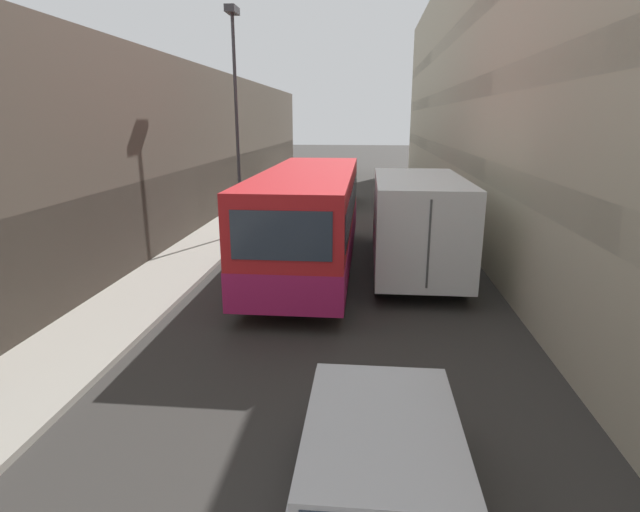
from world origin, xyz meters
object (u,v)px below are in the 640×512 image
(car_hatchback, at_px, (381,485))
(bus, at_px, (309,218))
(panel_van, at_px, (333,182))
(street_lamp, at_px, (235,86))
(box_truck, at_px, (415,219))

(car_hatchback, relative_size, bus, 0.45)
(car_hatchback, xyz_separation_m, bus, (-1.91, 9.99, 0.86))
(car_hatchback, height_order, bus, bus)
(bus, bearing_deg, panel_van, 90.62)
(bus, height_order, panel_van, bus)
(panel_van, distance_m, street_lamp, 9.76)
(box_truck, xyz_separation_m, panel_van, (-3.25, 11.96, -0.38))
(box_truck, bearing_deg, car_hatchback, -96.68)
(car_hatchback, distance_m, panel_van, 22.35)
(box_truck, height_order, panel_van, box_truck)
(car_hatchback, relative_size, panel_van, 0.95)
(bus, distance_m, street_lamp, 6.49)
(car_hatchback, relative_size, box_truck, 0.58)
(bus, relative_size, panel_van, 2.11)
(bus, bearing_deg, street_lamp, 127.50)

